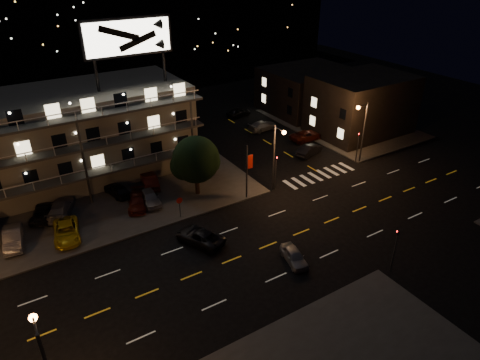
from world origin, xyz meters
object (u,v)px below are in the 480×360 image
tree (196,161)px  road_car_west (200,237)px  side_car_0 (309,150)px  lot_car_7 (61,208)px  lot_car_4 (150,197)px  lot_car_2 (66,231)px  road_car_east (294,256)px

tree → road_car_west: bearing=-115.4°
side_car_0 → road_car_west: side_car_0 is taller
lot_car_7 → lot_car_4: bearing=-173.4°
lot_car_2 → side_car_0: 32.06m
tree → lot_car_4: (-5.34, 0.80, -3.32)m
lot_car_7 → road_car_east: (15.87, -18.76, -0.28)m
lot_car_2 → lot_car_4: size_ratio=1.16×
side_car_0 → road_car_east: size_ratio=1.24×
road_car_west → lot_car_2: bearing=-58.6°
side_car_0 → lot_car_7: bearing=69.3°
tree → lot_car_2: 14.84m
lot_car_4 → road_car_west: size_ratio=0.86×
lot_car_4 → side_car_0: (22.89, 0.59, -0.14)m
tree → side_car_0: 17.94m
tree → road_car_west: size_ratio=1.37×
side_car_0 → lot_car_2: bearing=77.5°
lot_car_7 → road_car_west: bearing=154.8°
lot_car_7 → road_car_west: lot_car_7 is taller
lot_car_2 → side_car_0: lot_car_2 is taller
lot_car_4 → lot_car_2: bearing=-164.4°
tree → lot_car_4: 6.34m
lot_car_7 → road_car_east: 24.58m
lot_car_2 → road_car_west: size_ratio=0.99×
lot_car_7 → road_car_west: 15.54m
tree → lot_car_2: bearing=-176.2°
tree → road_car_east: (1.88, -15.19, -3.58)m
road_car_east → side_car_0: bearing=59.5°
side_car_0 → road_car_east: 22.81m
road_car_east → lot_car_7: bearing=143.2°
lot_car_2 → side_car_0: bearing=13.6°
lot_car_7 → side_car_0: 31.62m
lot_car_2 → road_car_east: 21.64m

